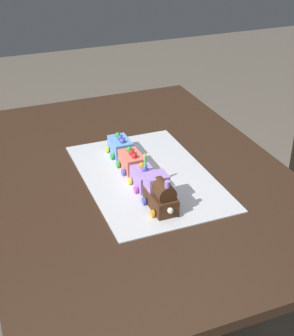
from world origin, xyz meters
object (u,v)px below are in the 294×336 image
cake_locomotive (159,194)px  cake_car_tanker_sky_blue (119,146)px  cake_car_caboose_lavender (143,178)px  cake_car_hopper_coral (130,161)px  dining_table (134,198)px  birthday_candle (144,160)px

cake_locomotive → cake_car_tanker_sky_blue: (0.36, 0.00, -0.02)m
cake_car_caboose_lavender → cake_car_hopper_coral: 0.12m
cake_locomotive → cake_car_tanker_sky_blue: size_ratio=1.40×
cake_car_hopper_coral → cake_locomotive: bearing=-180.0°
dining_table → cake_car_tanker_sky_blue: 0.19m
cake_locomotive → cake_car_tanker_sky_blue: 0.37m
birthday_candle → cake_car_hopper_coral: bearing=-0.0°
cake_locomotive → cake_car_hopper_coral: size_ratio=1.40×
cake_car_caboose_lavender → birthday_candle: birthday_candle is taller
cake_locomotive → cake_car_hopper_coral: bearing=0.0°
dining_table → cake_car_caboose_lavender: bearing=177.5°
cake_car_hopper_coral → cake_car_caboose_lavender: bearing=-180.0°
dining_table → cake_car_caboose_lavender: (-0.11, 0.00, 0.14)m
cake_locomotive → cake_car_caboose_lavender: size_ratio=1.40×
cake_car_tanker_sky_blue → birthday_candle: bearing=180.0°
dining_table → cake_car_caboose_lavender: cake_car_caboose_lavender is taller
dining_table → cake_locomotive: bearing=178.9°
cake_car_tanker_sky_blue → birthday_candle: birthday_candle is taller
cake_locomotive → dining_table: bearing=-1.1°
cake_car_tanker_sky_blue → birthday_candle: 0.25m
cake_car_hopper_coral → cake_car_tanker_sky_blue: 0.12m
dining_table → cake_locomotive: (-0.23, 0.00, 0.16)m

